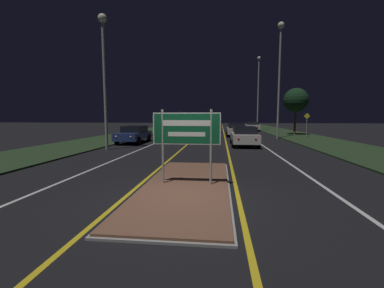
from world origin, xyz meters
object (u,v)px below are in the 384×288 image
object	(u,v)px
car_receding_0	(244,136)
car_receding_2	(252,126)
highway_sign	(187,132)
car_receding_1	(236,129)
streetlight_left_near	(104,61)
streetlight_right_far	(258,85)
streetlight_right_near	(280,61)
warning_sign	(307,123)
car_approaching_0	(134,134)

from	to	relation	value
car_receding_0	car_receding_2	xyz separation A→B (m)	(2.96, 19.74, -0.01)
highway_sign	car_receding_1	distance (m)	20.67
car_receding_1	streetlight_left_near	bearing A→B (deg)	-126.57
streetlight_left_near	car_receding_0	xyz separation A→B (m)	(9.12, 3.30, -4.92)
streetlight_right_far	streetlight_right_near	bearing A→B (deg)	-90.08
car_receding_0	car_receding_2	size ratio (longest dim) A/B	1.13
streetlight_right_far	warning_sign	bearing A→B (deg)	-76.77
streetlight_right_near	warning_sign	size ratio (longest dim) A/B	4.52
streetlight_left_near	car_receding_2	xyz separation A→B (m)	(12.07, 23.04, -4.93)
streetlight_left_near	streetlight_right_near	world-z (taller)	streetlight_right_near
highway_sign	streetlight_right_far	bearing A→B (deg)	78.36
streetlight_right_far	car_approaching_0	world-z (taller)	streetlight_right_far
streetlight_right_near	streetlight_right_far	size ratio (longest dim) A/B	1.00
car_approaching_0	car_receding_1	bearing A→B (deg)	41.46
highway_sign	streetlight_right_near	bearing A→B (deg)	70.05
highway_sign	car_approaching_0	distance (m)	14.13
streetlight_left_near	streetlight_right_far	size ratio (longest dim) A/B	0.78
streetlight_right_near	car_receding_0	distance (m)	10.07
streetlight_right_far	car_receding_1	distance (m)	13.52
streetlight_right_near	warning_sign	distance (m)	6.71
highway_sign	streetlight_left_near	world-z (taller)	streetlight_left_near
highway_sign	car_approaching_0	world-z (taller)	highway_sign
streetlight_left_near	car_receding_2	distance (m)	26.48
highway_sign	streetlight_left_near	bearing A→B (deg)	127.50
highway_sign	car_receding_1	size ratio (longest dim) A/B	0.52
streetlight_left_near	car_receding_0	bearing A→B (deg)	19.91
highway_sign	car_approaching_0	size ratio (longest dim) A/B	0.49
highway_sign	warning_sign	world-z (taller)	warning_sign
streetlight_right_far	car_receding_2	size ratio (longest dim) A/B	2.68
streetlight_right_near	car_receding_2	distance (m)	14.85
highway_sign	streetlight_right_near	xyz separation A→B (m)	(6.56, 18.07, 5.74)
highway_sign	streetlight_right_far	distance (m)	33.00
car_receding_0	car_receding_1	distance (m)	8.90
car_approaching_0	warning_sign	world-z (taller)	warning_sign
streetlight_right_near	car_receding_1	world-z (taller)	streetlight_right_near
car_receding_0	streetlight_right_near	bearing A→B (deg)	59.84
car_receding_0	car_receding_1	size ratio (longest dim) A/B	1.06
streetlight_right_near	car_receding_1	bearing A→B (deg)	148.07
warning_sign	streetlight_right_far	bearing A→B (deg)	103.23
streetlight_right_near	car_receding_1	xyz separation A→B (m)	(-3.84, 2.40, -6.66)
streetlight_right_near	streetlight_left_near	bearing A→B (deg)	-142.75
streetlight_right_far	car_receding_0	size ratio (longest dim) A/B	2.37
streetlight_right_near	warning_sign	bearing A→B (deg)	18.39
car_receding_1	warning_sign	size ratio (longest dim) A/B	1.81
car_receding_0	streetlight_left_near	bearing A→B (deg)	-160.09
streetlight_right_near	car_approaching_0	xyz separation A→B (m)	(-12.59, -5.33, -6.70)
car_receding_2	streetlight_right_near	bearing A→B (deg)	-86.43
streetlight_right_far	warning_sign	xyz separation A→B (m)	(3.02, -12.86, -5.26)
car_receding_2	car_receding_0	bearing A→B (deg)	-98.52
streetlight_right_near	streetlight_right_far	xyz separation A→B (m)	(0.02, 13.87, -0.63)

